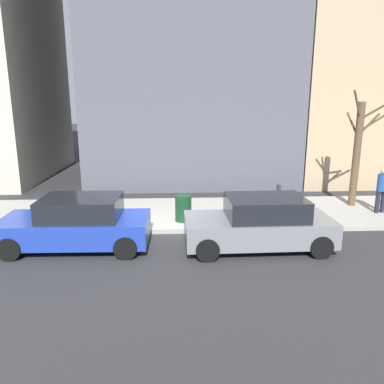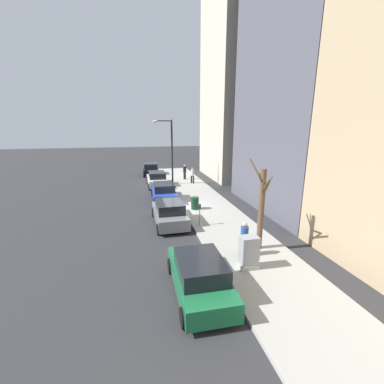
% 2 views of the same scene
% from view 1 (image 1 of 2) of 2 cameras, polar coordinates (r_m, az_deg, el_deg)
% --- Properties ---
extents(ground_plane, '(120.00, 120.00, 0.00)m').
position_cam_1_polar(ground_plane, '(12.17, -4.91, -6.41)').
color(ground_plane, '#2B2B2D').
extents(sidewalk, '(4.00, 36.00, 0.15)m').
position_cam_1_polar(sidewalk, '(14.04, -4.62, -3.31)').
color(sidewalk, '#9E9B93').
rests_on(sidewalk, ground).
extents(parked_car_grey, '(1.99, 4.24, 1.52)m').
position_cam_1_polar(parked_car_grey, '(10.99, 10.31, -4.77)').
color(parked_car_grey, slate).
rests_on(parked_car_grey, ground).
extents(parked_car_blue, '(1.99, 4.23, 1.52)m').
position_cam_1_polar(parked_car_blue, '(11.31, -17.11, -4.63)').
color(parked_car_blue, '#1E389E').
rests_on(parked_car_blue, ground).
extents(parking_meter, '(0.14, 0.10, 1.35)m').
position_cam_1_polar(parking_meter, '(12.76, 13.02, -1.16)').
color(parking_meter, slate).
rests_on(parking_meter, sidewalk).
extents(bare_tree, '(1.26, 1.72, 4.43)m').
position_cam_1_polar(bare_tree, '(15.77, 23.91, 5.74)').
color(bare_tree, brown).
rests_on(bare_tree, sidewalk).
extents(trash_bin, '(0.56, 0.56, 0.90)m').
position_cam_1_polar(trash_bin, '(12.83, -1.33, -2.47)').
color(trash_bin, '#14381E').
rests_on(trash_bin, sidewalk).
extents(pedestrian_near_meter, '(0.36, 0.39, 1.66)m').
position_cam_1_polar(pedestrian_near_meter, '(15.31, 26.95, 0.57)').
color(pedestrian_near_meter, '#1E1E2D').
rests_on(pedestrian_near_meter, sidewalk).
extents(office_tower_left, '(12.60, 12.60, 16.67)m').
position_cam_1_polar(office_tower_left, '(26.63, 27.08, 21.33)').
color(office_tower_left, tan).
rests_on(office_tower_left, ground).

